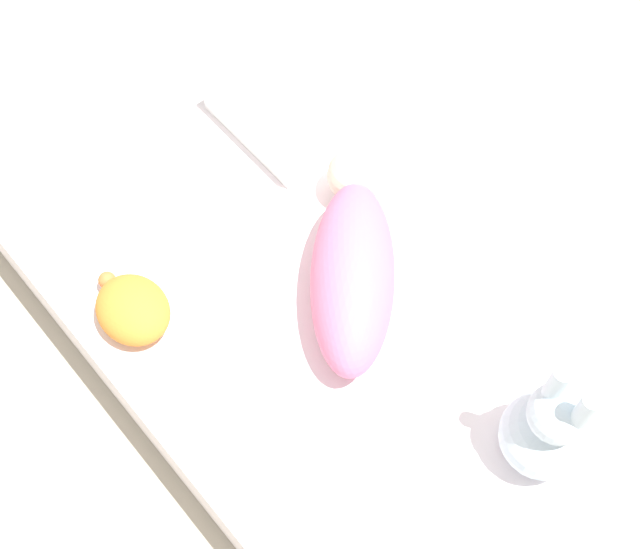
{
  "coord_description": "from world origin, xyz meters",
  "views": [
    {
      "loc": [
        -0.7,
        0.52,
        1.84
      ],
      "look_at": [
        -0.06,
        -0.03,
        0.26
      ],
      "focal_mm": 50.0,
      "sensor_mm": 36.0,
      "label": 1
    }
  ],
  "objects_px": {
    "bunny_plush": "(548,429)",
    "pillow": "(301,99)",
    "swaddled_baby": "(353,262)",
    "turtle_plush": "(132,309)"
  },
  "relations": [
    {
      "from": "bunny_plush",
      "to": "pillow",
      "type": "bearing_deg",
      "value": -11.64
    },
    {
      "from": "pillow",
      "to": "turtle_plush",
      "type": "relative_size",
      "value": 1.7
    },
    {
      "from": "swaddled_baby",
      "to": "bunny_plush",
      "type": "height_order",
      "value": "bunny_plush"
    },
    {
      "from": "bunny_plush",
      "to": "turtle_plush",
      "type": "height_order",
      "value": "bunny_plush"
    },
    {
      "from": "pillow",
      "to": "bunny_plush",
      "type": "bearing_deg",
      "value": 168.36
    },
    {
      "from": "swaddled_baby",
      "to": "bunny_plush",
      "type": "distance_m",
      "value": 0.49
    },
    {
      "from": "swaddled_baby",
      "to": "turtle_plush",
      "type": "bearing_deg",
      "value": 103.9
    },
    {
      "from": "pillow",
      "to": "bunny_plush",
      "type": "relative_size",
      "value": 1.01
    },
    {
      "from": "pillow",
      "to": "swaddled_baby",
      "type": "bearing_deg",
      "value": 153.06
    },
    {
      "from": "pillow",
      "to": "turtle_plush",
      "type": "bearing_deg",
      "value": 107.59
    }
  ]
}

